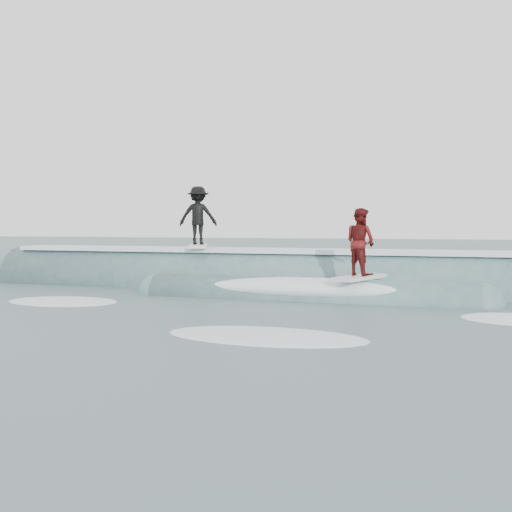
% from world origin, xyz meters
% --- Properties ---
extents(ground, '(160.00, 160.00, 0.00)m').
position_xyz_m(ground, '(0.00, 0.00, 0.00)').
color(ground, '#3A5056').
rests_on(ground, ground).
extents(breaking_wave, '(21.34, 4.01, 2.45)m').
position_xyz_m(breaking_wave, '(0.26, 5.19, 0.04)').
color(breaking_wave, '#3D5F66').
rests_on(breaking_wave, ground).
extents(surfer_black, '(1.39, 2.07, 2.02)m').
position_xyz_m(surfer_black, '(-2.35, 5.51, 2.30)').
color(surfer_black, silver).
rests_on(surfer_black, ground).
extents(surfer_red, '(1.23, 2.06, 1.89)m').
position_xyz_m(surfer_red, '(3.29, 3.31, 1.50)').
color(surfer_red, silver).
rests_on(surfer_red, ground).
extents(whitewater, '(16.85, 8.08, 0.10)m').
position_xyz_m(whitewater, '(-1.10, -1.35, 0.00)').
color(whitewater, white).
rests_on(whitewater, ground).
extents(far_swells, '(37.34, 8.65, 0.80)m').
position_xyz_m(far_swells, '(0.15, 17.65, 0.00)').
color(far_swells, '#3D5F66').
rests_on(far_swells, ground).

